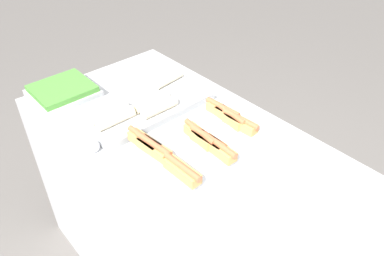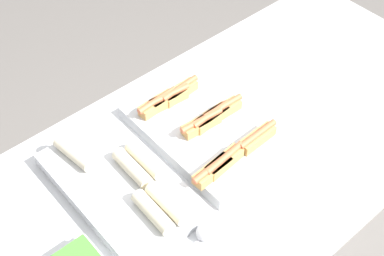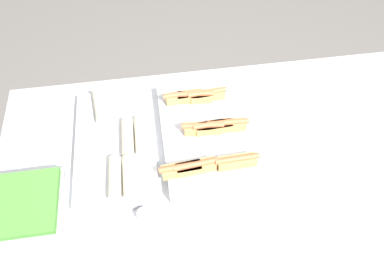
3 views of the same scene
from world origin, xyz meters
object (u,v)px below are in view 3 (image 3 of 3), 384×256
tray_hotdogs (202,133)px  tray_side_front (27,207)px  tray_wraps (117,145)px  serving_spoon_near (138,215)px

tray_hotdogs → tray_side_front: (-0.65, -0.22, -0.00)m
tray_wraps → tray_side_front: size_ratio=2.04×
tray_hotdogs → serving_spoon_near: size_ratio=2.12×
tray_wraps → serving_spoon_near: bearing=-77.6°
tray_side_front → serving_spoon_near: tray_side_front is taller
tray_hotdogs → tray_wraps: size_ratio=0.98×
tray_side_front → serving_spoon_near: size_ratio=1.06×
tray_wraps → tray_side_front: bearing=-145.4°
tray_hotdogs → tray_side_front: bearing=-161.2°
tray_wraps → tray_side_front: 0.38m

